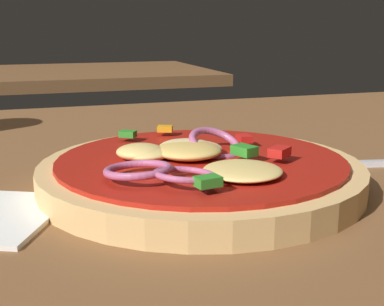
# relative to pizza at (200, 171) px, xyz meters

# --- Properties ---
(dining_table) EXTENTS (1.48, 0.84, 0.03)m
(dining_table) POSITION_rel_pizza_xyz_m (-0.02, -0.02, -0.03)
(dining_table) COLOR brown
(dining_table) RESTS_ON ground
(pizza) EXTENTS (0.23, 0.23, 0.04)m
(pizza) POSITION_rel_pizza_xyz_m (0.00, 0.00, 0.00)
(pizza) COLOR tan
(pizza) RESTS_ON dining_table
(fork) EXTENTS (0.17, 0.05, 0.01)m
(fork) POSITION_rel_pizza_xyz_m (0.15, 0.01, -0.01)
(fork) COLOR silver
(fork) RESTS_ON dining_table
(background_table) EXTENTS (0.85, 0.46, 0.03)m
(background_table) POSITION_rel_pizza_xyz_m (-0.08, 1.00, -0.03)
(background_table) COLOR brown
(background_table) RESTS_ON ground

